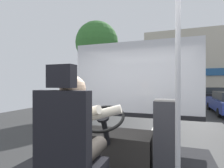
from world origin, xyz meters
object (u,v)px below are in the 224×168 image
(driver_seat, at_px, (69,155))
(steering_console, at_px, (114,144))
(bus_driver, at_px, (76,130))
(fare_box, at_px, (165,136))
(parked_car_charcoal, at_px, (203,93))
(parked_car_black, at_px, (213,95))
(handrail_pole, at_px, (178,93))

(driver_seat, xyz_separation_m, steering_console, (-0.00, 1.18, -0.30))
(bus_driver, bearing_deg, fare_box, 52.26)
(bus_driver, bearing_deg, steering_console, 90.00)
(steering_console, relative_size, parked_car_charcoal, 0.29)
(steering_console, bearing_deg, parked_car_black, 74.91)
(parked_car_charcoal, bearing_deg, fare_box, -99.37)
(driver_seat, distance_m, handrail_pole, 1.06)
(driver_seat, bearing_deg, handrail_pole, 21.97)
(handrail_pole, relative_size, fare_box, 2.27)
(driver_seat, relative_size, handrail_pole, 0.61)
(parked_car_black, distance_m, parked_car_charcoal, 4.95)
(handrail_pole, xyz_separation_m, parked_car_black, (3.26, 16.12, -0.96))
(parked_car_charcoal, bearing_deg, steering_console, -101.41)
(bus_driver, relative_size, parked_car_black, 0.19)
(bus_driver, height_order, handrail_pole, handrail_pole)
(driver_seat, height_order, parked_car_black, driver_seat)
(parked_car_charcoal, bearing_deg, handrail_pole, -98.70)
(steering_console, height_order, parked_car_charcoal, steering_console)
(steering_console, distance_m, parked_car_black, 15.83)
(steering_console, distance_m, parked_car_charcoal, 20.65)
(steering_console, xyz_separation_m, fare_box, (0.73, -0.12, 0.24))
(driver_seat, height_order, steering_console, driver_seat)
(driver_seat, distance_m, bus_driver, 0.21)
(driver_seat, relative_size, steering_console, 1.16)
(parked_car_black, height_order, parked_car_charcoal, parked_car_black)
(steering_console, distance_m, fare_box, 0.77)
(steering_console, bearing_deg, parked_car_charcoal, 78.59)
(steering_console, height_order, handrail_pole, handrail_pole)
(driver_seat, bearing_deg, fare_box, 55.57)
(parked_car_black, bearing_deg, driver_seat, -104.05)
(parked_car_black, xyz_separation_m, parked_car_charcoal, (-0.04, 4.95, -0.08))
(driver_seat, bearing_deg, parked_car_charcoal, 79.20)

